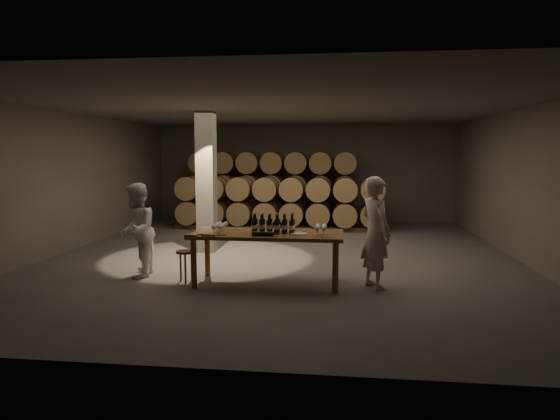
# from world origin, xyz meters

# --- Properties ---
(room) EXTENTS (12.00, 12.00, 12.00)m
(room) POSITION_xyz_m (-1.80, 0.20, 1.60)
(room) COLOR #55524F
(room) RESTS_ON ground
(tasting_table) EXTENTS (2.60, 1.10, 0.90)m
(tasting_table) POSITION_xyz_m (0.00, -2.50, 0.80)
(tasting_table) COLOR brown
(tasting_table) RESTS_ON ground
(barrel_stack_back) EXTENTS (5.48, 0.95, 2.31)m
(barrel_stack_back) POSITION_xyz_m (-0.96, 5.20, 1.20)
(barrel_stack_back) COLOR brown
(barrel_stack_back) RESTS_ON ground
(barrel_stack_front) EXTENTS (6.26, 0.95, 1.57)m
(barrel_stack_front) POSITION_xyz_m (-0.57, 3.80, 0.83)
(barrel_stack_front) COLOR brown
(barrel_stack_front) RESTS_ON ground
(bottle_cluster) EXTENTS (0.73, 0.23, 0.34)m
(bottle_cluster) POSITION_xyz_m (0.11, -2.48, 1.02)
(bottle_cluster) COLOR black
(bottle_cluster) RESTS_ON tasting_table
(lying_bottles) EXTENTS (0.46, 0.08, 0.08)m
(lying_bottles) POSITION_xyz_m (-0.00, -2.86, 0.94)
(lying_bottles) COLOR black
(lying_bottles) RESTS_ON tasting_table
(glass_cluster_left) EXTENTS (0.19, 0.52, 0.16)m
(glass_cluster_left) POSITION_xyz_m (-0.81, -2.57, 1.01)
(glass_cluster_left) COLOR silver
(glass_cluster_left) RESTS_ON tasting_table
(glass_cluster_right) EXTENTS (0.19, 0.41, 0.17)m
(glass_cluster_right) POSITION_xyz_m (0.93, -2.64, 1.02)
(glass_cluster_right) COLOR silver
(glass_cluster_right) RESTS_ON tasting_table
(plate) EXTENTS (0.29, 0.29, 0.02)m
(plate) POSITION_xyz_m (0.56, -2.60, 0.91)
(plate) COLOR silver
(plate) RESTS_ON tasting_table
(notebook_near) EXTENTS (0.27, 0.23, 0.03)m
(notebook_near) POSITION_xyz_m (-0.89, -2.90, 0.92)
(notebook_near) COLOR brown
(notebook_near) RESTS_ON tasting_table
(notebook_corner) EXTENTS (0.26, 0.30, 0.02)m
(notebook_corner) POSITION_xyz_m (-1.18, -2.91, 0.91)
(notebook_corner) COLOR brown
(notebook_corner) RESTS_ON tasting_table
(pen) EXTENTS (0.14, 0.03, 0.01)m
(pen) POSITION_xyz_m (-0.69, -2.89, 0.91)
(pen) COLOR black
(pen) RESTS_ON tasting_table
(stool) EXTENTS (0.33, 0.33, 0.55)m
(stool) POSITION_xyz_m (-1.44, -2.55, 0.45)
(stool) COLOR brown
(stool) RESTS_ON ground
(person_man) EXTENTS (0.74, 0.82, 1.88)m
(person_man) POSITION_xyz_m (1.84, -2.52, 0.94)
(person_man) COLOR silver
(person_man) RESTS_ON ground
(person_woman) EXTENTS (0.80, 0.95, 1.73)m
(person_woman) POSITION_xyz_m (-2.43, -2.29, 0.86)
(person_woman) COLOR white
(person_woman) RESTS_ON ground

